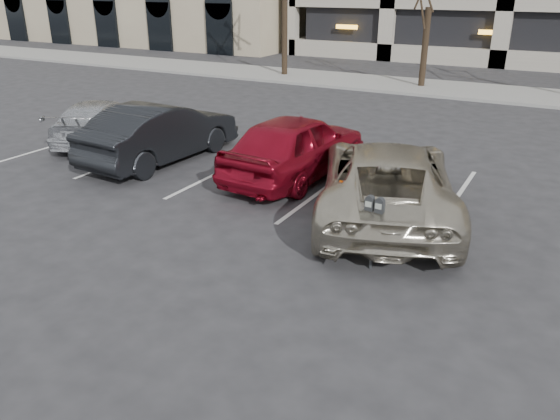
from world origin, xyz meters
TOP-DOWN VIEW (x-y plane):
  - ground at (0.00, 0.00)m, footprint 140.00×140.00m
  - sidewalk at (0.00, 16.00)m, footprint 80.00×4.00m
  - stall_lines at (-1.40, 2.30)m, footprint 16.90×5.20m
  - parking_meter at (0.84, -1.10)m, footprint 0.33×0.15m
  - suv_silver at (0.31, 1.16)m, footprint 4.24×6.02m
  - car_red at (-2.37, 2.45)m, footprint 2.13×4.72m
  - car_dark at (-6.11, 1.93)m, footprint 1.87×4.73m
  - car_silver at (-8.97, 2.58)m, footprint 3.28×4.56m

SIDE VIEW (x-z plane):
  - ground at x=0.00m, z-range 0.00..0.00m
  - stall_lines at x=-1.40m, z-range 0.00..0.01m
  - sidewalk at x=0.00m, z-range 0.00..0.12m
  - car_silver at x=-8.97m, z-range 0.00..1.23m
  - suv_silver at x=0.31m, z-range 0.00..1.53m
  - car_dark at x=-6.11m, z-range 0.00..1.53m
  - car_red at x=-2.37m, z-range 0.00..1.57m
  - parking_meter at x=0.84m, z-range 0.33..1.58m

